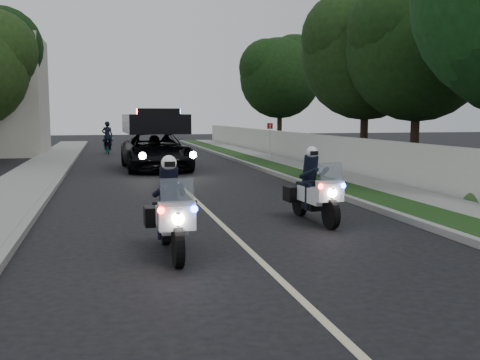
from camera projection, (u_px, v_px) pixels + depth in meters
name	position (u px, v px, depth m)	size (l,w,h in m)	color
ground	(243.00, 245.00, 10.17)	(120.00, 120.00, 0.00)	black
curb_right	(285.00, 177.00, 20.78)	(0.20, 60.00, 0.15)	gray
grass_verge	(303.00, 176.00, 20.94)	(1.20, 60.00, 0.16)	#193814
sidewalk_right	(335.00, 175.00, 21.24)	(1.40, 60.00, 0.16)	gray
property_wall	(359.00, 157.00, 21.40)	(0.22, 60.00, 1.50)	beige
curb_left	(57.00, 183.00, 18.86)	(0.20, 60.00, 0.15)	gray
sidewalk_left	(22.00, 184.00, 18.61)	(2.00, 60.00, 0.16)	gray
lane_marking	(176.00, 182.00, 19.83)	(0.12, 50.00, 0.01)	#BFB78C
police_moto_left	(171.00, 254.00, 9.51)	(0.70, 2.00, 1.70)	silver
police_moto_right	(314.00, 222.00, 12.40)	(0.70, 1.99, 1.69)	silver
police_suv	(156.00, 170.00, 24.28)	(2.72, 5.87, 2.85)	black
bicycle	(108.00, 154.00, 34.47)	(0.66, 1.89, 0.99)	black
cyclist	(108.00, 154.00, 34.47)	(0.65, 0.43, 1.81)	black
sign_post	(270.00, 160.00, 29.31)	(0.32, 0.32, 2.04)	#A60B11
tree_right_c	(413.00, 172.00, 23.19)	(5.87, 5.87, 9.79)	#173410
tree_right_d	(363.00, 166.00, 26.26)	(5.99, 5.99, 9.98)	#1B3712
tree_right_e	(279.00, 147.00, 41.70)	(5.97, 5.97, 9.96)	black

